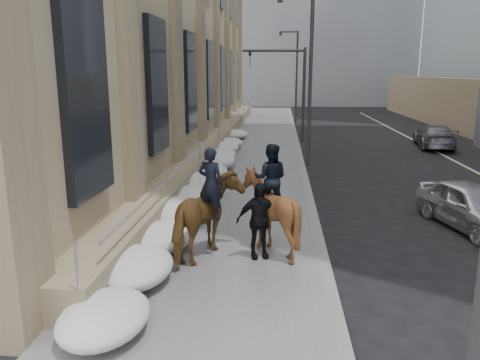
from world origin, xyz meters
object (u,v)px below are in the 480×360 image
mounted_horse_right (270,207)px  mounted_horse_left (207,215)px  car_grey (434,136)px  car_silver (472,206)px  pedestrian (259,221)px

mounted_horse_right → mounted_horse_left: bearing=26.8°
mounted_horse_left → car_grey: size_ratio=0.56×
mounted_horse_right → car_grey: bearing=-113.5°
mounted_horse_left → car_silver: bearing=-139.4°
mounted_horse_left → pedestrian: (1.21, 0.09, -0.14)m
pedestrian → car_grey: size_ratio=0.39×
car_silver → car_grey: (3.68, 15.31, 0.01)m
mounted_horse_right → pedestrian: bearing=68.0°
mounted_horse_right → car_silver: 6.35m
pedestrian → car_silver: 6.77m
pedestrian → car_grey: (9.74, 18.30, -0.35)m
mounted_horse_left → car_silver: size_ratio=0.67×
mounted_horse_right → car_silver: (5.81, 2.49, -0.55)m
mounted_horse_right → car_silver: size_ratio=0.67×
mounted_horse_left → car_grey: (10.95, 18.40, -0.49)m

